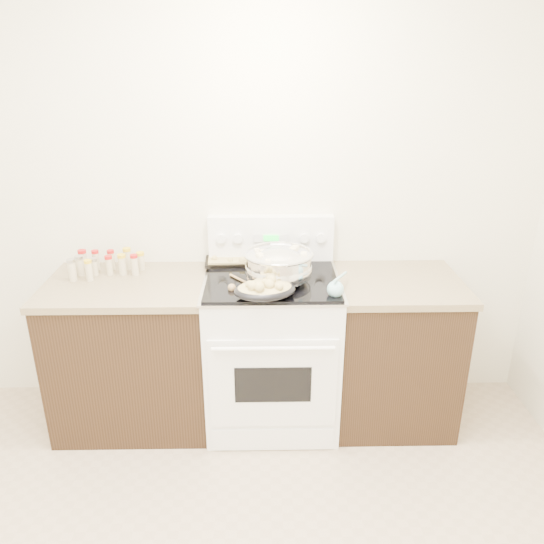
{
  "coord_description": "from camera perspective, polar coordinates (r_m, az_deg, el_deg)",
  "views": [
    {
      "loc": [
        0.3,
        -1.36,
        2.11
      ],
      "look_at": [
        0.35,
        1.37,
        1.0
      ],
      "focal_mm": 35.0,
      "sensor_mm": 36.0,
      "label": 1
    }
  ],
  "objects": [
    {
      "name": "kitchen_range",
      "position": [
        3.22,
        -0.02,
        -8.07
      ],
      "size": [
        0.78,
        0.73,
        1.22
      ],
      "color": "white",
      "rests_on": "ground"
    },
    {
      "name": "mixing_bowl",
      "position": [
        2.93,
        0.72,
        0.56
      ],
      "size": [
        0.49,
        0.49,
        0.23
      ],
      "color": "silver",
      "rests_on": "kitchen_range"
    },
    {
      "name": "roasting_pan",
      "position": [
        2.75,
        -0.79,
        -1.84
      ],
      "size": [
        0.36,
        0.28,
        0.12
      ],
      "color": "black",
      "rests_on": "kitchen_range"
    },
    {
      "name": "spice_jars",
      "position": [
        3.27,
        -17.55,
        0.87
      ],
      "size": [
        0.4,
        0.23,
        0.13
      ],
      "color": "#BFB28C",
      "rests_on": "counter_left"
    },
    {
      "name": "wooden_spoon",
      "position": [
        2.89,
        -3.78,
        -1.46
      ],
      "size": [
        0.19,
        0.23,
        0.04
      ],
      "color": "#9A7646",
      "rests_on": "kitchen_range"
    },
    {
      "name": "counter_right",
      "position": [
        3.33,
        12.76,
        -8.13
      ],
      "size": [
        0.73,
        0.67,
        0.92
      ],
      "color": "black",
      "rests_on": "ground"
    },
    {
      "name": "counter_left",
      "position": [
        3.33,
        -14.6,
        -8.32
      ],
      "size": [
        0.93,
        0.67,
        0.92
      ],
      "color": "black",
      "rests_on": "ground"
    },
    {
      "name": "room_shell",
      "position": [
        1.45,
        -13.01,
        5.35
      ],
      "size": [
        4.1,
        3.6,
        2.75
      ],
      "color": "#ECE6CB",
      "rests_on": "ground"
    },
    {
      "name": "baking_sheet",
      "position": [
        3.27,
        -3.76,
        1.51
      ],
      "size": [
        0.39,
        0.28,
        0.06
      ],
      "color": "black",
      "rests_on": "kitchen_range"
    },
    {
      "name": "blue_ladle",
      "position": [
        2.81,
        6.88,
        -1.72
      ],
      "size": [
        0.14,
        0.28,
        0.11
      ],
      "color": "#8BC8D0",
      "rests_on": "kitchen_range"
    }
  ]
}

